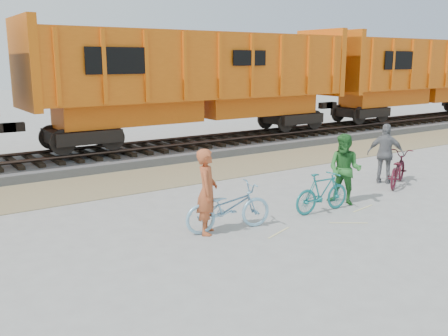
{
  "coord_description": "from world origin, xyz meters",
  "views": [
    {
      "loc": [
        -7.91,
        -8.85,
        3.77
      ],
      "look_at": [
        -0.92,
        1.5,
        1.05
      ],
      "focal_mm": 40.0,
      "sensor_mm": 36.0,
      "label": 1
    }
  ],
  "objects_px": {
    "bicycle_teal": "(322,192)",
    "bicycle_maroon": "(398,169)",
    "bicycle_blue": "(228,207)",
    "person_solo": "(207,192)",
    "hopper_car_right": "(422,73)",
    "hopper_car_center": "(199,79)",
    "person_man": "(345,169)",
    "person_woman": "(386,154)"
  },
  "relations": [
    {
      "from": "hopper_car_right",
      "to": "person_solo",
      "type": "height_order",
      "value": "hopper_car_right"
    },
    {
      "from": "hopper_car_center",
      "to": "person_man",
      "type": "distance_m",
      "value": 9.29
    },
    {
      "from": "hopper_car_right",
      "to": "bicycle_teal",
      "type": "distance_m",
      "value": 19.5
    },
    {
      "from": "bicycle_blue",
      "to": "person_solo",
      "type": "xyz_separation_m",
      "value": [
        -0.5,
        0.1,
        0.41
      ]
    },
    {
      "from": "hopper_car_center",
      "to": "bicycle_blue",
      "type": "relative_size",
      "value": 6.87
    },
    {
      "from": "hopper_car_center",
      "to": "person_solo",
      "type": "height_order",
      "value": "hopper_car_center"
    },
    {
      "from": "bicycle_teal",
      "to": "bicycle_maroon",
      "type": "bearing_deg",
      "value": -78.04
    },
    {
      "from": "person_woman",
      "to": "bicycle_blue",
      "type": "bearing_deg",
      "value": 62.4
    },
    {
      "from": "hopper_car_center",
      "to": "bicycle_maroon",
      "type": "xyz_separation_m",
      "value": [
        1.88,
        -8.51,
        -2.49
      ]
    },
    {
      "from": "bicycle_blue",
      "to": "person_solo",
      "type": "height_order",
      "value": "person_solo"
    },
    {
      "from": "hopper_car_right",
      "to": "person_woman",
      "type": "relative_size",
      "value": 7.5
    },
    {
      "from": "bicycle_teal",
      "to": "bicycle_maroon",
      "type": "height_order",
      "value": "bicycle_maroon"
    },
    {
      "from": "bicycle_blue",
      "to": "bicycle_maroon",
      "type": "height_order",
      "value": "bicycle_blue"
    },
    {
      "from": "person_man",
      "to": "person_woman",
      "type": "relative_size",
      "value": 1.01
    },
    {
      "from": "bicycle_blue",
      "to": "bicycle_teal",
      "type": "relative_size",
      "value": 1.2
    },
    {
      "from": "bicycle_maroon",
      "to": "person_man",
      "type": "height_order",
      "value": "person_man"
    },
    {
      "from": "person_solo",
      "to": "person_man",
      "type": "bearing_deg",
      "value": -54.55
    },
    {
      "from": "bicycle_teal",
      "to": "bicycle_maroon",
      "type": "xyz_separation_m",
      "value": [
        3.88,
        0.69,
        0.01
      ]
    },
    {
      "from": "person_solo",
      "to": "person_man",
      "type": "xyz_separation_m",
      "value": [
        4.23,
        -0.09,
        -0.01
      ]
    },
    {
      "from": "hopper_car_center",
      "to": "bicycle_maroon",
      "type": "height_order",
      "value": "hopper_car_center"
    },
    {
      "from": "hopper_car_center",
      "to": "hopper_car_right",
      "type": "distance_m",
      "value": 15.0
    },
    {
      "from": "hopper_car_right",
      "to": "bicycle_maroon",
      "type": "distance_m",
      "value": 15.84
    },
    {
      "from": "hopper_car_right",
      "to": "person_solo",
      "type": "xyz_separation_m",
      "value": [
        -20.24,
        -8.91,
        -2.06
      ]
    },
    {
      "from": "person_solo",
      "to": "person_man",
      "type": "relative_size",
      "value": 1.01
    },
    {
      "from": "person_solo",
      "to": "bicycle_maroon",
      "type": "bearing_deg",
      "value": -50.13
    },
    {
      "from": "bicycle_teal",
      "to": "person_man",
      "type": "relative_size",
      "value": 0.91
    },
    {
      "from": "hopper_car_right",
      "to": "person_man",
      "type": "relative_size",
      "value": 7.44
    },
    {
      "from": "hopper_car_center",
      "to": "person_man",
      "type": "xyz_separation_m",
      "value": [
        -1.0,
        -9.0,
        -2.07
      ]
    },
    {
      "from": "bicycle_blue",
      "to": "bicycle_maroon",
      "type": "distance_m",
      "value": 6.63
    },
    {
      "from": "bicycle_maroon",
      "to": "person_woman",
      "type": "relative_size",
      "value": 1.06
    },
    {
      "from": "bicycle_teal",
      "to": "person_solo",
      "type": "distance_m",
      "value": 3.28
    },
    {
      "from": "person_man",
      "to": "bicycle_maroon",
      "type": "bearing_deg",
      "value": 76.21
    },
    {
      "from": "bicycle_maroon",
      "to": "person_solo",
      "type": "xyz_separation_m",
      "value": [
        -7.11,
        -0.4,
        0.43
      ]
    },
    {
      "from": "person_man",
      "to": "person_woman",
      "type": "distance_m",
      "value": 2.92
    },
    {
      "from": "hopper_car_right",
      "to": "bicycle_teal",
      "type": "relative_size",
      "value": 8.22
    },
    {
      "from": "person_solo",
      "to": "hopper_car_right",
      "type": "bearing_deg",
      "value": -29.57
    },
    {
      "from": "hopper_car_center",
      "to": "hopper_car_right",
      "type": "height_order",
      "value": "same"
    },
    {
      "from": "hopper_car_right",
      "to": "bicycle_blue",
      "type": "height_order",
      "value": "hopper_car_right"
    },
    {
      "from": "hopper_car_center",
      "to": "person_woman",
      "type": "distance_m",
      "value": 8.56
    },
    {
      "from": "bicycle_maroon",
      "to": "person_man",
      "type": "bearing_deg",
      "value": 72.01
    },
    {
      "from": "bicycle_teal",
      "to": "hopper_car_center",
      "type": "bearing_deg",
      "value": -10.39
    },
    {
      "from": "person_solo",
      "to": "hopper_car_center",
      "type": "bearing_deg",
      "value": 6.22
    }
  ]
}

